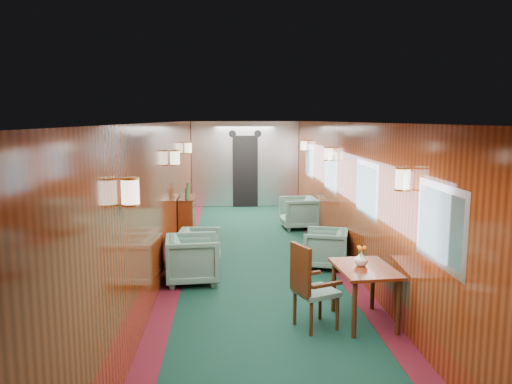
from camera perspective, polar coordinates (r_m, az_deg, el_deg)
room at (r=8.07m, az=0.36°, el=2.54°), size 12.00×12.10×2.40m
bulkhead at (r=14.00m, az=-1.25°, el=3.15°), size 2.98×0.17×2.39m
windows_right at (r=8.57m, az=10.23°, el=1.50°), size 0.02×8.60×0.80m
wall_sconces at (r=8.62m, az=0.11°, el=3.95°), size 2.97×7.97×0.25m
dining_table at (r=6.20m, az=12.33°, el=-9.37°), size 0.72×0.98×0.70m
side_chair at (r=5.93m, az=6.10°, el=-10.33°), size 0.59×0.60×1.03m
credenza at (r=10.37m, az=-7.85°, el=-2.87°), size 0.31×0.98×1.15m
flower_vase at (r=6.19m, az=11.92°, el=-7.47°), size 0.22×0.22×0.17m
armchair_left_near at (r=7.64m, az=-7.24°, el=-7.62°), size 0.86×0.84×0.72m
armchair_left_far at (r=8.47m, az=-6.46°, el=-6.35°), size 0.73×0.71×0.62m
armchair_right_near at (r=8.42m, az=7.97°, el=-6.39°), size 0.86×0.85×0.64m
armchair_right_far at (r=11.29m, az=4.88°, el=-2.38°), size 0.84×0.82×0.71m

